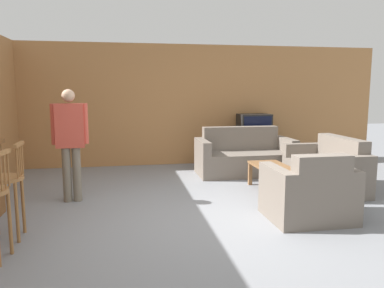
% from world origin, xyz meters
% --- Properties ---
extents(ground_plane, '(24.00, 24.00, 0.00)m').
position_xyz_m(ground_plane, '(0.00, 0.00, 0.00)').
color(ground_plane, gray).
extents(wall_back, '(9.40, 0.08, 2.60)m').
position_xyz_m(wall_back, '(0.00, 3.74, 1.30)').
color(wall_back, '#B27A47').
rests_on(wall_back, ground_plane).
extents(bar_chair_mid, '(0.41, 0.41, 1.07)m').
position_xyz_m(bar_chair_mid, '(-2.34, -0.15, 0.59)').
color(bar_chair_mid, '#996638').
rests_on(bar_chair_mid, ground_plane).
extents(couch_far, '(1.84, 0.89, 0.90)m').
position_xyz_m(couch_far, '(1.22, 2.52, 0.32)').
color(couch_far, '#70665B').
rests_on(couch_far, ground_plane).
extents(armchair_near, '(1.00, 0.84, 0.88)m').
position_xyz_m(armchair_near, '(1.20, -0.17, 0.32)').
color(armchair_near, '#70665B').
rests_on(armchair_near, ground_plane).
extents(loveseat_right, '(0.82, 1.51, 0.86)m').
position_xyz_m(loveseat_right, '(2.20, 1.16, 0.31)').
color(loveseat_right, '#70665B').
rests_on(loveseat_right, ground_plane).
extents(coffee_table, '(0.52, 1.04, 0.42)m').
position_xyz_m(coffee_table, '(1.27, 1.17, 0.35)').
color(coffee_table, brown).
rests_on(coffee_table, ground_plane).
extents(tv_unit, '(1.09, 0.53, 0.55)m').
position_xyz_m(tv_unit, '(1.73, 3.40, 0.28)').
color(tv_unit, '#2D2319').
rests_on(tv_unit, ground_plane).
extents(tv, '(0.68, 0.48, 0.56)m').
position_xyz_m(tv, '(1.73, 3.39, 0.83)').
color(tv, black).
rests_on(tv, tv_unit).
extents(book_on_table, '(0.23, 0.16, 0.02)m').
position_xyz_m(book_on_table, '(1.22, 1.36, 0.43)').
color(book_on_table, '#B7AD99').
rests_on(book_on_table, coffee_table).
extents(person_by_window, '(0.52, 0.18, 1.64)m').
position_xyz_m(person_by_window, '(-1.84, 1.19, 0.93)').
color(person_by_window, '#756B5B').
rests_on(person_by_window, ground_plane).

